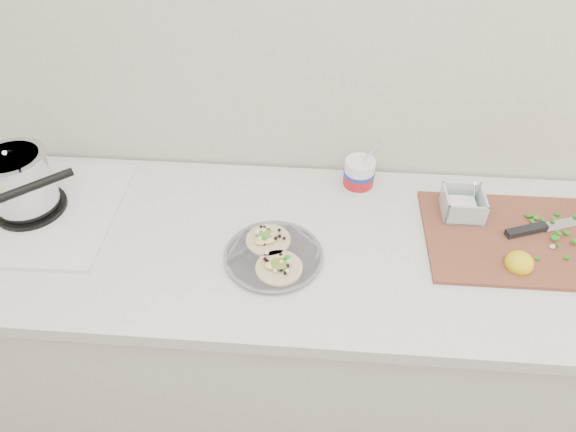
# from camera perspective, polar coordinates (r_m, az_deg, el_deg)

# --- Properties ---
(counter) EXTENTS (2.44, 0.66, 0.90)m
(counter) POSITION_cam_1_polar(r_m,az_deg,el_deg) (1.75, 1.36, -12.88)
(counter) COLOR silver
(counter) RESTS_ON ground
(stove) EXTENTS (0.49, 0.46, 0.23)m
(stove) POSITION_cam_1_polar(r_m,az_deg,el_deg) (1.60, -27.24, 2.44)
(stove) COLOR silver
(stove) RESTS_ON counter
(taco_plate) EXTENTS (0.26, 0.26, 0.04)m
(taco_plate) POSITION_cam_1_polar(r_m,az_deg,el_deg) (1.33, -1.62, -4.18)
(taco_plate) COLOR slate
(taco_plate) RESTS_ON counter
(tub) EXTENTS (0.09, 0.09, 0.21)m
(tub) POSITION_cam_1_polar(r_m,az_deg,el_deg) (1.52, 8.02, 4.74)
(tub) COLOR white
(tub) RESTS_ON counter
(cutboard) EXTENTS (0.51, 0.35, 0.08)m
(cutboard) POSITION_cam_1_polar(r_m,az_deg,el_deg) (1.52, 23.93, -1.59)
(cutboard) COLOR brown
(cutboard) RESTS_ON counter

